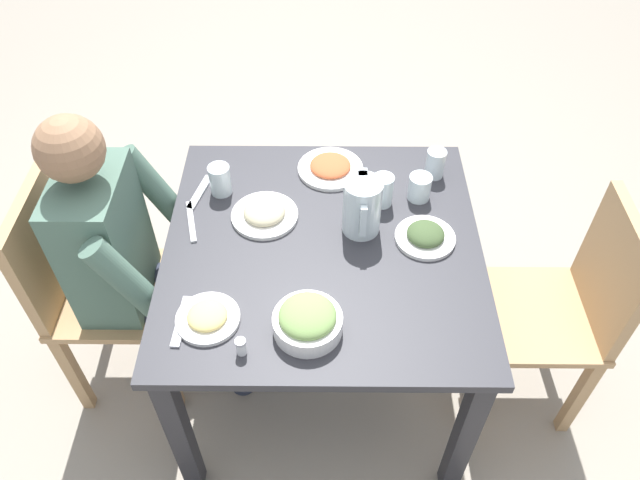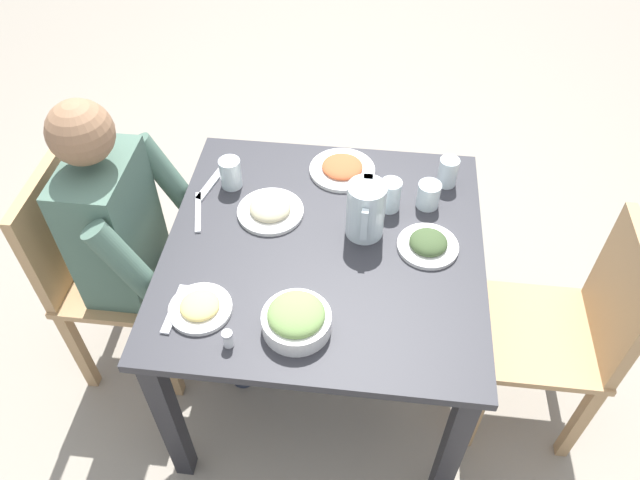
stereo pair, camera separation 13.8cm
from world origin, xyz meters
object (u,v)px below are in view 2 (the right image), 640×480
water_glass_near_right (390,195)px  water_glass_center (231,173)px  water_glass_near_left (448,172)px  water_pitcher (366,210)px  plate_fries (200,307)px  chair_far (569,328)px  plate_beans (270,209)px  chair_near (98,266)px  salad_bowl (296,319)px  water_glass_by_pitcher (428,195)px  plate_rice_curry (342,168)px  dining_table (324,269)px  diner_near (146,242)px  salt_shaker (228,339)px  plate_dolmas (428,244)px

water_glass_near_right → water_glass_center: bearing=-95.4°
water_glass_near_left → water_glass_near_right: bearing=-53.0°
water_pitcher → plate_fries: (0.36, -0.44, -0.08)m
chair_far → plate_beans: 1.04m
chair_near → salad_bowl: size_ratio=4.70×
salad_bowl → water_glass_by_pitcher: (-0.54, 0.36, 0.00)m
chair_far → water_glass_near_left: chair_far is taller
chair_far → chair_near: bearing=-92.8°
plate_rice_curry → water_glass_near_right: size_ratio=2.06×
plate_fries → water_glass_by_pitcher: water_glass_by_pitcher is taller
dining_table → water_glass_by_pitcher: bearing=124.7°
diner_near → water_glass_center: size_ratio=11.30×
diner_near → plate_fries: size_ratio=6.65×
salad_bowl → dining_table: bearing=172.7°
plate_fries → water_glass_near_right: 0.70m
salad_bowl → water_glass_near_left: bearing=147.0°
plate_beans → salt_shaker: (0.51, -0.03, 0.01)m
water_glass_near_left → water_glass_near_right: water_glass_near_right is taller
dining_table → plate_rice_curry: size_ratio=4.31×
water_glass_near_right → salt_shaker: 0.71m
water_pitcher → water_glass_center: size_ratio=1.80×
plate_rice_curry → water_glass_by_pitcher: water_glass_by_pitcher is taller
water_glass_near_left → plate_rice_curry: bearing=-93.4°
salad_bowl → plate_rice_curry: salad_bowl is taller
water_glass_near_right → plate_dolmas: bearing=37.0°
water_glass_near_left → salt_shaker: bearing=-39.4°
plate_fries → water_glass_near_left: (-0.62, 0.70, 0.04)m
water_glass_by_pitcher → water_glass_near_right: bearing=-77.5°
diner_near → salt_shaker: (0.41, 0.38, 0.11)m
dining_table → salt_shaker: (0.39, -0.21, 0.14)m
salad_bowl → water_glass_near_left: size_ratio=1.86×
diner_near → water_glass_by_pitcher: (-0.20, 0.91, 0.13)m
dining_table → water_glass_center: 0.45m
salad_bowl → water_glass_center: size_ratio=1.81×
chair_near → diner_near: bearing=90.0°
plate_beans → salt_shaker: salt_shaker is taller
chair_near → water_glass_near_right: bearing=99.9°
plate_beans → water_glass_near_right: size_ratio=1.96×
water_glass_near_left → dining_table: bearing=-48.8°
plate_dolmas → water_glass_near_right: bearing=-143.0°
chair_near → water_glass_center: (-0.22, 0.46, 0.28)m
diner_near → salad_bowl: 0.66m
water_glass_near_left → water_glass_by_pitcher: 0.13m
diner_near → plate_dolmas: (-0.01, 0.91, 0.10)m
chair_near → water_pitcher: size_ratio=4.73×
plate_dolmas → plate_fries: bearing=-63.7°
dining_table → water_glass_near_right: (-0.19, 0.19, 0.17)m
plate_dolmas → water_glass_near_right: 0.21m
salad_bowl → plate_rice_curry: (-0.67, 0.06, -0.03)m
water_glass_near_left → plate_dolmas: bearing=-11.7°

